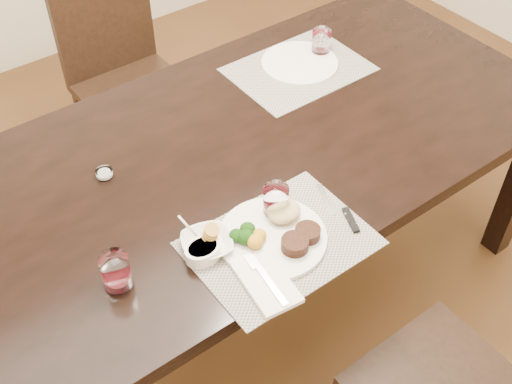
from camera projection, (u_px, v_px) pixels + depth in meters
ground_plane at (255, 286)px, 2.50m from camera, size 4.50×4.50×0.00m
dining_table at (255, 159)px, 2.03m from camera, size 2.00×1.00×0.75m
chair_far at (122, 68)px, 2.68m from camera, size 0.42×0.42×0.90m
placemat_near at (280, 243)px, 1.67m from camera, size 0.46×0.34×0.00m
placemat_far at (299, 69)px, 2.23m from camera, size 0.46×0.34×0.00m
dinner_plate at (277, 233)px, 1.67m from camera, size 0.29×0.29×0.05m
napkin_fork at (266, 282)px, 1.57m from camera, size 0.13×0.20×0.02m
steak_knife at (345, 215)px, 1.73m from camera, size 0.06×0.21×0.01m
cracker_bowl at (207, 243)px, 1.64m from camera, size 0.16×0.16×0.06m
sauce_ramekin at (203, 251)px, 1.62m from camera, size 0.10×0.15×0.08m
wine_glass_near at (276, 203)px, 1.71m from camera, size 0.07×0.07×0.10m
far_plate at (300, 63)px, 2.25m from camera, size 0.27×0.27×0.01m
wine_glass_far at (321, 43)px, 2.27m from camera, size 0.07×0.07×0.09m
wine_glass_side at (116, 273)px, 1.55m from camera, size 0.07×0.07×0.10m
salt_cellar at (104, 173)px, 1.85m from camera, size 0.05×0.05×0.02m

